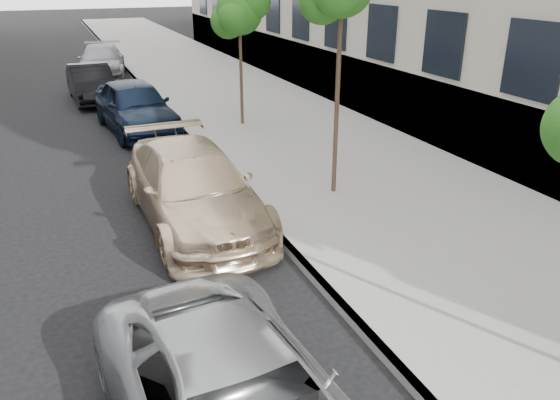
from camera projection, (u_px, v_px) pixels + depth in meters
sidewalk at (201, 76)px, 26.63m from camera, size 6.40×72.00×0.14m
curb at (136, 80)px, 25.53m from camera, size 0.15×72.00×0.14m
tree_far at (240, 11)px, 16.77m from camera, size 1.78×1.58×4.42m
suv at (194, 187)px, 11.07m from camera, size 2.25×5.36×1.54m
sedan_blue at (135, 106)px, 17.49m from camera, size 2.43×4.97×1.63m
sedan_black at (91, 83)px, 21.59m from camera, size 1.74×4.38×1.42m
sedan_rear at (102, 62)px, 26.44m from camera, size 2.80×5.41×1.50m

